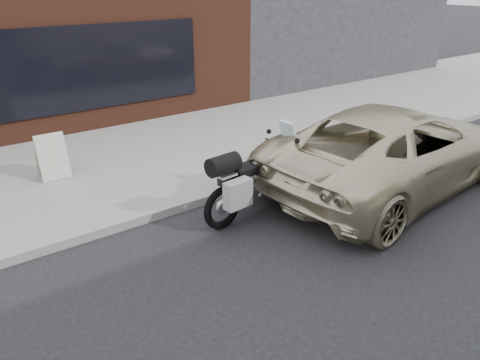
% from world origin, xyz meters
% --- Properties ---
extents(ground, '(120.00, 120.00, 0.00)m').
position_xyz_m(ground, '(0.00, 0.00, 0.00)').
color(ground, black).
rests_on(ground, ground).
extents(near_sidewalk, '(44.00, 6.00, 0.15)m').
position_xyz_m(near_sidewalk, '(0.00, 7.00, 0.07)').
color(near_sidewalk, gray).
rests_on(near_sidewalk, ground).
extents(motorcycle, '(2.36, 0.92, 1.50)m').
position_xyz_m(motorcycle, '(0.66, 3.20, 0.65)').
color(motorcycle, black).
rests_on(motorcycle, ground).
extents(minivan, '(5.85, 3.09, 1.57)m').
position_xyz_m(minivan, '(3.50, 2.60, 0.78)').
color(minivan, beige).
rests_on(minivan, ground).
extents(sandwich_sign, '(0.55, 0.50, 0.87)m').
position_xyz_m(sandwich_sign, '(-1.66, 6.54, 0.58)').
color(sandwich_sign, beige).
rests_on(sandwich_sign, near_sidewalk).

